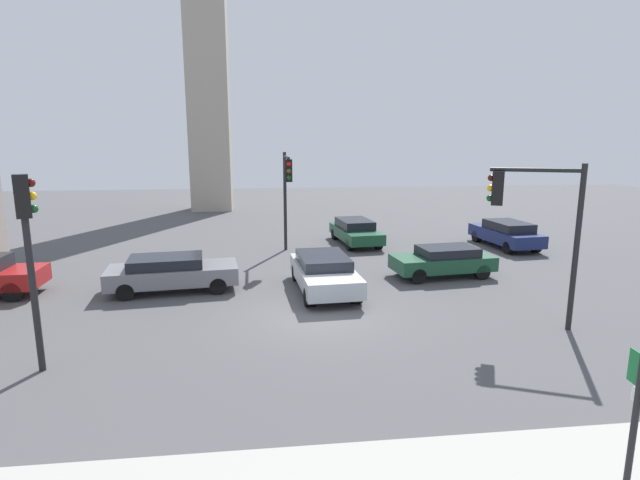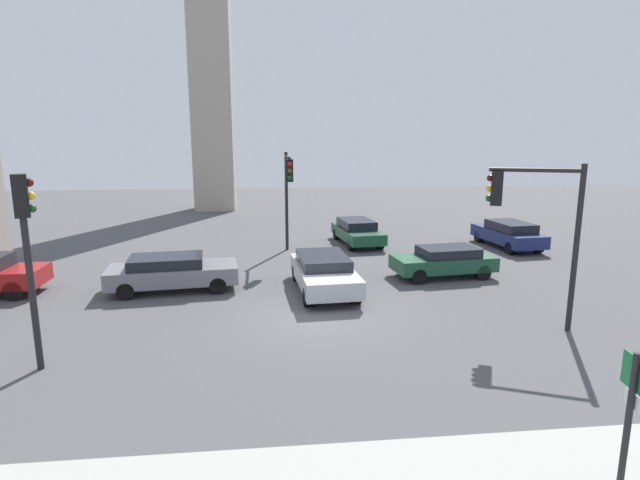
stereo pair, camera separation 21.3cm
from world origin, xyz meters
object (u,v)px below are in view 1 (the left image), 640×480
car_1 (443,260)px  car_2 (324,272)px  traffic_light_1 (536,212)px  traffic_light_0 (287,183)px  car_5 (172,272)px  traffic_light_2 (28,236)px  car_0 (355,231)px  direction_sign (638,407)px  car_4 (506,233)px

car_1 → car_2: (-5.13, -1.38, 0.04)m
traffic_light_1 → car_1: traffic_light_1 is taller
traffic_light_0 → car_2: (1.05, -5.89, -2.81)m
car_1 → car_2: bearing=8.7°
traffic_light_0 → traffic_light_1: bearing=32.6°
traffic_light_0 → car_5: traffic_light_0 is taller
traffic_light_0 → traffic_light_1: size_ratio=1.01×
car_2 → car_5: size_ratio=0.99×
traffic_light_1 → traffic_light_2: size_ratio=1.03×
car_0 → direction_sign: bearing=-4.9°
traffic_light_1 → car_2: (-5.68, 4.24, -2.75)m
traffic_light_0 → traffic_light_1: (6.73, -10.13, -0.06)m
car_0 → car_1: bearing=12.5°
direction_sign → car_5: 15.16m
direction_sign → car_0: 19.86m
traffic_light_0 → car_2: bearing=9.1°
traffic_light_0 → car_0: (3.81, 2.39, -2.83)m
traffic_light_1 → traffic_light_2: traffic_light_1 is taller
traffic_light_0 → car_2: traffic_light_0 is taller
traffic_light_0 → car_1: size_ratio=1.16×
car_5 → car_0: bearing=35.8°
car_5 → car_2: bearing=-13.1°
traffic_light_1 → car_0: size_ratio=1.06×
traffic_light_0 → traffic_light_2: size_ratio=1.04×
traffic_light_1 → car_2: 7.60m
direction_sign → traffic_light_2: (-10.96, 5.85, 1.74)m
traffic_light_0 → car_4: 11.85m
traffic_light_0 → traffic_light_2: bearing=-30.7°
car_4 → traffic_light_2: bearing=118.3°
car_2 → car_4: 12.32m
direction_sign → car_2: bearing=111.8°
car_1 → car_2: 5.31m
car_0 → car_4: (7.69, -1.76, 0.04)m
direction_sign → car_5: direction_sign is taller
direction_sign → car_2: size_ratio=0.49×
direction_sign → car_1: (1.83, 12.93, -0.94)m
car_0 → car_1: (2.37, -6.91, -0.02)m
traffic_light_1 → car_2: traffic_light_1 is taller
direction_sign → car_4: direction_sign is taller
car_0 → car_1: 7.30m
traffic_light_1 → car_4: (4.77, 10.76, -2.74)m
traffic_light_2 → car_4: bearing=11.2°
traffic_light_1 → car_0: (-2.92, 12.52, -2.78)m
direction_sign → traffic_light_1: size_ratio=0.48×
car_4 → car_1: bearing=128.3°
traffic_light_2 → car_4: 22.01m
car_0 → car_4: bearing=70.6°
traffic_light_1 → car_4: bearing=-90.3°
traffic_light_2 → car_5: 7.18m
traffic_light_1 → car_5: 12.64m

